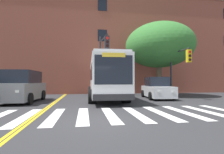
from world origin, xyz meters
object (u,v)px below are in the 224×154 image
car_white_far_lane (157,89)px  traffic_light_overhead (103,56)px  car_navy_behind_bus (104,86)px  city_bus (105,77)px  traffic_light_near_corner (179,64)px  street_tree_curbside_large (159,46)px  car_grey_near_lane (23,87)px

car_white_far_lane → traffic_light_overhead: (-4.73, 0.47, 2.88)m
car_navy_behind_bus → traffic_light_overhead: bearing=-97.4°
city_bus → car_navy_behind_bus: city_bus is taller
traffic_light_near_corner → street_tree_curbside_large: street_tree_curbside_large is taller
car_white_far_lane → car_navy_behind_bus: size_ratio=1.03×
car_grey_near_lane → traffic_light_near_corner: size_ratio=1.08×
car_grey_near_lane → street_tree_curbside_large: (12.07, 3.55, 4.13)m
traffic_light_overhead → street_tree_curbside_large: 6.63m
car_white_far_lane → street_tree_curbside_large: street_tree_curbside_large is taller
city_bus → car_grey_near_lane: city_bus is taller
car_navy_behind_bus → traffic_light_near_corner: size_ratio=1.00×
car_white_far_lane → traffic_light_overhead: size_ratio=0.84×
car_white_far_lane → traffic_light_overhead: bearing=174.4°
city_bus → traffic_light_overhead: (-0.23, -0.28, 1.88)m
car_navy_behind_bus → street_tree_curbside_large: size_ratio=0.49×
city_bus → car_navy_behind_bus: 8.83m
traffic_light_overhead → street_tree_curbside_large: size_ratio=0.60×
car_white_far_lane → traffic_light_near_corner: 2.85m
car_grey_near_lane → car_white_far_lane: car_grey_near_lane is taller
car_grey_near_lane → car_navy_behind_bus: car_grey_near_lane is taller
city_bus → car_grey_near_lane: (-6.19, -1.72, -0.77)m
city_bus → traffic_light_near_corner: traffic_light_near_corner is taller
car_white_far_lane → street_tree_curbside_large: (1.39, 2.57, 4.36)m
city_bus → car_white_far_lane: city_bus is taller
street_tree_curbside_large → city_bus: bearing=-162.7°
city_bus → car_navy_behind_bus: (0.94, 8.72, -1.05)m
city_bus → car_navy_behind_bus: size_ratio=2.40×
city_bus → street_tree_curbside_large: 7.02m
car_grey_near_lane → car_white_far_lane: (10.69, 0.98, -0.24)m
city_bus → street_tree_curbside_large: size_ratio=1.17×
traffic_light_overhead → car_navy_behind_bus: bearing=82.6°
car_grey_near_lane → street_tree_curbside_large: 13.24m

